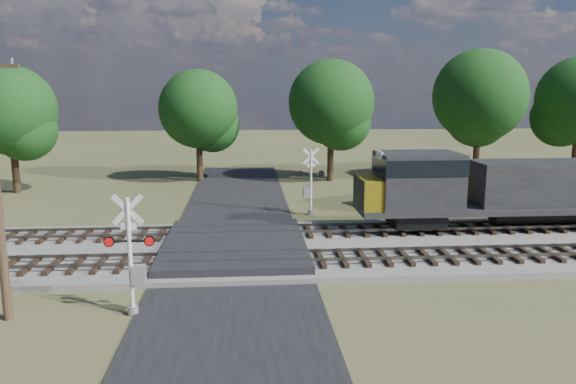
{
  "coord_description": "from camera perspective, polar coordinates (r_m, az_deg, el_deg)",
  "views": [
    {
      "loc": [
        0.59,
        -26.72,
        8.24
      ],
      "look_at": [
        2.79,
        2.0,
        2.78
      ],
      "focal_mm": 35.0,
      "sensor_mm": 36.0,
      "label": 1
    }
  ],
  "objects": [
    {
      "name": "track_far",
      "position": [
        30.83,
        0.47,
        -3.98
      ],
      "size": [
        140.0,
        2.6,
        0.33
      ],
      "color": "black",
      "rests_on": "ballast_bed"
    },
    {
      "name": "ground",
      "position": [
        27.96,
        -5.43,
        -6.46
      ],
      "size": [
        160.0,
        160.0,
        0.0
      ],
      "primitive_type": "plane",
      "color": "#3D4625",
      "rests_on": "ground"
    },
    {
      "name": "crossing_signal_near",
      "position": [
        21.11,
        -15.44,
        -7.22
      ],
      "size": [
        1.82,
        0.39,
        4.51
      ],
      "rotation": [
        0.0,
        0.0,
        -0.01
      ],
      "color": "silver",
      "rests_on": "ground"
    },
    {
      "name": "crossing_signal_far",
      "position": [
        36.13,
        2.2,
        0.5
      ],
      "size": [
        1.77,
        0.4,
        4.39
      ],
      "rotation": [
        0.0,
        0.0,
        3.23
      ],
      "color": "silver",
      "rests_on": "ground"
    },
    {
      "name": "road",
      "position": [
        27.95,
        -5.44,
        -6.38
      ],
      "size": [
        7.0,
        60.0,
        0.08
      ],
      "primitive_type": "cube",
      "color": "black",
      "rests_on": "ground"
    },
    {
      "name": "ballast_bed",
      "position": [
        29.91,
        14.19,
        -5.3
      ],
      "size": [
        140.0,
        10.0,
        0.3
      ],
      "primitive_type": "cube",
      "color": "gray",
      "rests_on": "ground"
    },
    {
      "name": "track_near",
      "position": [
        26.05,
        1.41,
        -6.76
      ],
      "size": [
        140.0,
        2.6,
        0.33
      ],
      "color": "black",
      "rests_on": "ballast_bed"
    },
    {
      "name": "crossing_panel",
      "position": [
        28.35,
        -5.43,
        -5.55
      ],
      "size": [
        7.0,
        9.0,
        0.62
      ],
      "primitive_type": "cube",
      "color": "#262628",
      "rests_on": "ground"
    },
    {
      "name": "equipment_shed",
      "position": [
        38.82,
        12.95,
        0.34
      ],
      "size": [
        5.31,
        5.31,
        2.81
      ],
      "rotation": [
        0.0,
        0.0,
        0.36
      ],
      "color": "#462B1E",
      "rests_on": "ground"
    },
    {
      "name": "treeline",
      "position": [
        48.68,
        9.11,
        9.02
      ],
      "size": [
        82.19,
        11.27,
        11.44
      ],
      "color": "black",
      "rests_on": "ground"
    }
  ]
}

